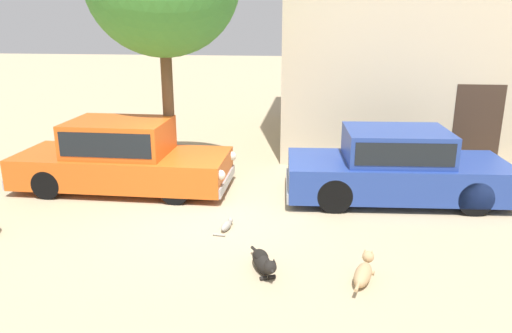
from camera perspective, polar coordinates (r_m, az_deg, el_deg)
ground_plane at (r=9.56m, az=-5.81°, el=-5.32°), size 80.00×80.00×0.00m
parked_sedan_nearest at (r=11.00m, az=-15.16°, el=1.21°), size 4.65×1.78×1.51m
parked_sedan_second at (r=10.38m, az=15.83°, el=0.11°), size 4.60×2.06×1.46m
stray_dog_spotted at (r=7.37m, az=0.78°, el=-10.88°), size 0.49×1.00×0.37m
stray_dog_tan at (r=7.31m, az=12.29°, el=-11.78°), size 0.39×0.99×0.34m
stray_cat at (r=8.78m, az=-3.42°, el=-6.81°), size 0.28×0.57×0.15m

